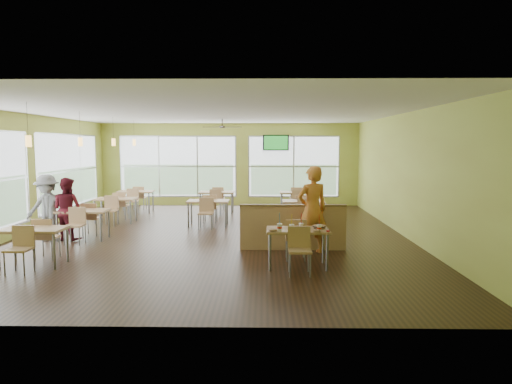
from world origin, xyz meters
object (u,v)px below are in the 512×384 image
main_table (298,235)px  man_plaid (312,210)px  food_basket (319,227)px  half_wall_divider (293,227)px

main_table → man_plaid: 1.22m
main_table → food_basket: size_ratio=5.58×
main_table → half_wall_divider: size_ratio=0.63×
half_wall_divider → food_basket: 1.48m
half_wall_divider → food_basket: half_wall_divider is taller
main_table → food_basket: 0.46m
half_wall_divider → man_plaid: bearing=-41.3°
main_table → half_wall_divider: 1.45m
food_basket → half_wall_divider: bearing=107.1°
food_basket → man_plaid: bearing=91.7°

